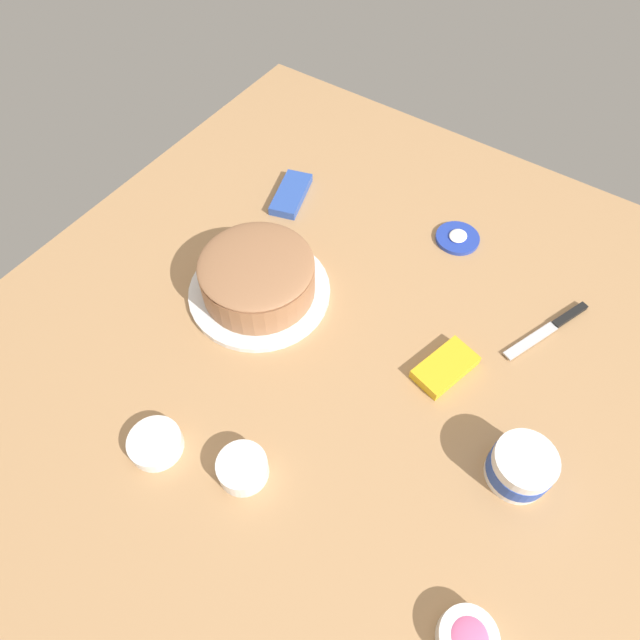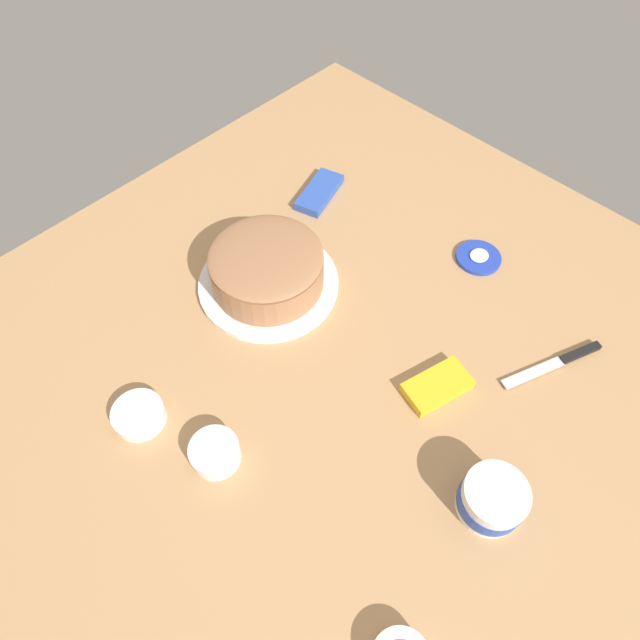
{
  "view_description": "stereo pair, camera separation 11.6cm",
  "coord_description": "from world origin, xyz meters",
  "px_view_note": "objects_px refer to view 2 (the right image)",
  "views": [
    {
      "loc": [
        -0.54,
        -0.28,
        0.99
      ],
      "look_at": [
        0.0,
        0.09,
        0.04
      ],
      "focal_mm": 31.18,
      "sensor_mm": 36.0,
      "label": 1
    },
    {
      "loc": [
        -0.47,
        -0.37,
        0.99
      ],
      "look_at": [
        0.0,
        0.09,
        0.04
      ],
      "focal_mm": 31.18,
      "sensor_mm": 36.0,
      "label": 2
    }
  ],
  "objects_px": {
    "candy_box_lower": "(437,386)",
    "candy_box_upper": "(319,192)",
    "sprinkle_bowl_green": "(215,452)",
    "frosting_tub": "(492,499)",
    "spreading_knife": "(561,361)",
    "frosting_tub_lid": "(479,257)",
    "frosted_cake": "(267,271)",
    "sprinkle_bowl_rainbow": "(139,415)"
  },
  "relations": [
    {
      "from": "candy_box_lower",
      "to": "candy_box_upper",
      "type": "xyz_separation_m",
      "value": [
        0.23,
        0.55,
        -0.0
      ]
    },
    {
      "from": "sprinkle_bowl_green",
      "to": "candy_box_lower",
      "type": "xyz_separation_m",
      "value": [
        0.4,
        -0.2,
        -0.01
      ]
    },
    {
      "from": "candy_box_lower",
      "to": "candy_box_upper",
      "type": "bearing_deg",
      "value": 82.76
    },
    {
      "from": "frosting_tub",
      "to": "candy_box_lower",
      "type": "bearing_deg",
      "value": 58.99
    },
    {
      "from": "sprinkle_bowl_green",
      "to": "candy_box_upper",
      "type": "xyz_separation_m",
      "value": [
        0.63,
        0.35,
        -0.01
      ]
    },
    {
      "from": "spreading_knife",
      "to": "candy_box_lower",
      "type": "bearing_deg",
      "value": 147.35
    },
    {
      "from": "frosting_tub",
      "to": "candy_box_lower",
      "type": "relative_size",
      "value": 0.85
    },
    {
      "from": "frosting_tub",
      "to": "sprinkle_bowl_green",
      "type": "bearing_deg",
      "value": 123.77
    },
    {
      "from": "frosting_tub_lid",
      "to": "frosting_tub",
      "type": "bearing_deg",
      "value": -143.49
    },
    {
      "from": "spreading_knife",
      "to": "sprinkle_bowl_green",
      "type": "distance_m",
      "value": 0.71
    },
    {
      "from": "frosting_tub_lid",
      "to": "sprinkle_bowl_green",
      "type": "distance_m",
      "value": 0.74
    },
    {
      "from": "frosted_cake",
      "to": "candy_box_lower",
      "type": "height_order",
      "value": "frosted_cake"
    },
    {
      "from": "sprinkle_bowl_green",
      "to": "frosted_cake",
      "type": "bearing_deg",
      "value": 33.71
    },
    {
      "from": "sprinkle_bowl_green",
      "to": "sprinkle_bowl_rainbow",
      "type": "xyz_separation_m",
      "value": [
        -0.05,
        0.16,
        -0.01
      ]
    },
    {
      "from": "sprinkle_bowl_rainbow",
      "to": "candy_box_lower",
      "type": "height_order",
      "value": "sprinkle_bowl_rainbow"
    },
    {
      "from": "frosting_tub",
      "to": "frosting_tub_lid",
      "type": "height_order",
      "value": "frosting_tub"
    },
    {
      "from": "frosted_cake",
      "to": "sprinkle_bowl_rainbow",
      "type": "bearing_deg",
      "value": -170.85
    },
    {
      "from": "frosting_tub",
      "to": "frosting_tub_lid",
      "type": "bearing_deg",
      "value": 36.51
    },
    {
      "from": "frosting_tub_lid",
      "to": "candy_box_upper",
      "type": "distance_m",
      "value": 0.43
    },
    {
      "from": "frosting_tub",
      "to": "sprinkle_bowl_rainbow",
      "type": "xyz_separation_m",
      "value": [
        -0.33,
        0.57,
        -0.02
      ]
    },
    {
      "from": "frosting_tub_lid",
      "to": "sprinkle_bowl_green",
      "type": "bearing_deg",
      "value": 174.95
    },
    {
      "from": "frosted_cake",
      "to": "candy_box_upper",
      "type": "relative_size",
      "value": 2.07
    },
    {
      "from": "frosting_tub",
      "to": "sprinkle_bowl_rainbow",
      "type": "height_order",
      "value": "frosting_tub"
    },
    {
      "from": "frosting_tub",
      "to": "frosting_tub_lid",
      "type": "xyz_separation_m",
      "value": [
        0.46,
        0.34,
        -0.03
      ]
    },
    {
      "from": "frosting_tub_lid",
      "to": "candy_box_lower",
      "type": "relative_size",
      "value": 0.79
    },
    {
      "from": "frosting_tub_lid",
      "to": "sprinkle_bowl_green",
      "type": "xyz_separation_m",
      "value": [
        -0.74,
        0.07,
        0.02
      ]
    },
    {
      "from": "frosted_cake",
      "to": "spreading_knife",
      "type": "distance_m",
      "value": 0.64
    },
    {
      "from": "sprinkle_bowl_rainbow",
      "to": "frosting_tub_lid",
      "type": "bearing_deg",
      "value": -16.19
    },
    {
      "from": "frosted_cake",
      "to": "candy_box_lower",
      "type": "bearing_deg",
      "value": -82.76
    },
    {
      "from": "sprinkle_bowl_rainbow",
      "to": "candy_box_upper",
      "type": "relative_size",
      "value": 0.66
    },
    {
      "from": "frosting_tub_lid",
      "to": "candy_box_lower",
      "type": "bearing_deg",
      "value": -157.86
    },
    {
      "from": "candy_box_upper",
      "to": "candy_box_lower",
      "type": "bearing_deg",
      "value": -130.24
    },
    {
      "from": "frosting_tub_lid",
      "to": "sprinkle_bowl_rainbow",
      "type": "xyz_separation_m",
      "value": [
        -0.79,
        0.23,
        0.01
      ]
    },
    {
      "from": "frosting_tub",
      "to": "candy_box_upper",
      "type": "distance_m",
      "value": 0.84
    },
    {
      "from": "sprinkle_bowl_rainbow",
      "to": "candy_box_upper",
      "type": "xyz_separation_m",
      "value": [
        0.68,
        0.19,
        -0.01
      ]
    },
    {
      "from": "candy_box_upper",
      "to": "frosting_tub",
      "type": "bearing_deg",
      "value": -132.54
    },
    {
      "from": "frosting_tub",
      "to": "candy_box_lower",
      "type": "height_order",
      "value": "frosting_tub"
    },
    {
      "from": "spreading_knife",
      "to": "sprinkle_bowl_rainbow",
      "type": "relative_size",
      "value": 2.26
    },
    {
      "from": "sprinkle_bowl_green",
      "to": "spreading_knife",
      "type": "bearing_deg",
      "value": -29.26
    },
    {
      "from": "sprinkle_bowl_rainbow",
      "to": "candy_box_lower",
      "type": "distance_m",
      "value": 0.58
    },
    {
      "from": "candy_box_lower",
      "to": "spreading_knife",
      "type": "bearing_deg",
      "value": -16.97
    },
    {
      "from": "candy_box_upper",
      "to": "spreading_knife",
      "type": "bearing_deg",
      "value": -107.98
    }
  ]
}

